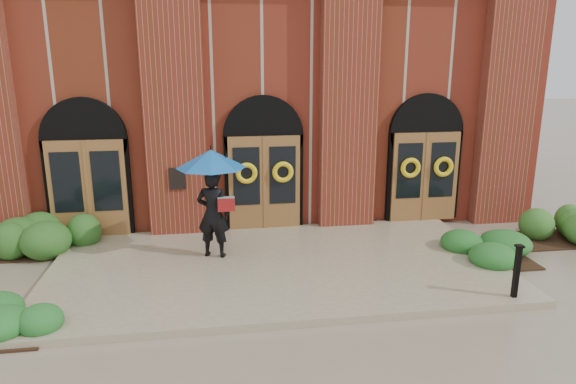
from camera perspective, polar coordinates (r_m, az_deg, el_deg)
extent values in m
plane|color=gray|center=(11.56, -1.10, -8.88)|extent=(90.00, 90.00, 0.00)
cube|color=tan|center=(11.67, -1.20, -8.25)|extent=(10.00, 5.30, 0.15)
cube|color=maroon|center=(19.49, -4.69, 11.33)|extent=(16.00, 12.00, 7.00)
cube|color=black|center=(13.34, -12.19, 1.48)|extent=(0.40, 0.05, 0.55)
cube|color=maroon|center=(13.31, -12.56, 9.51)|extent=(1.50, 0.45, 7.00)
cube|color=maroon|center=(13.77, 6.75, 9.91)|extent=(1.50, 0.45, 7.00)
cube|color=maroon|center=(15.57, 23.16, 9.39)|extent=(1.50, 0.45, 7.00)
cube|color=olive|center=(13.96, -21.33, 0.31)|extent=(1.90, 0.10, 2.50)
cylinder|color=black|center=(13.86, -21.69, 5.47)|extent=(2.10, 0.22, 2.10)
cube|color=olive|center=(13.67, -2.63, 1.04)|extent=(1.90, 0.10, 2.50)
cylinder|color=black|center=(13.57, -2.76, 6.31)|extent=(2.10, 0.22, 2.10)
cube|color=olive|center=(14.82, 14.94, 1.62)|extent=(1.90, 0.10, 2.50)
cylinder|color=black|center=(14.73, 15.05, 6.49)|extent=(2.10, 0.22, 2.10)
torus|color=yellow|center=(13.45, -4.63, 2.09)|extent=(0.57, 0.13, 0.57)
torus|color=yellow|center=(13.55, -0.57, 2.23)|extent=(0.57, 0.13, 0.57)
torus|color=yellow|center=(14.47, 13.46, 2.62)|extent=(0.57, 0.13, 0.57)
torus|color=yellow|center=(14.85, 16.90, 2.70)|extent=(0.57, 0.13, 0.57)
imported|color=black|center=(11.84, -8.33, -2.42)|extent=(0.85, 0.69, 2.04)
cone|color=#155BA4|center=(11.54, -8.56, 3.69)|extent=(1.97, 1.97, 0.41)
cylinder|color=black|center=(11.60, -8.21, 1.03)|extent=(0.02, 0.02, 0.67)
cube|color=#ADAFB3|center=(11.61, -6.89, -1.31)|extent=(0.42, 0.29, 0.30)
cube|color=maroon|center=(11.51, -6.87, -1.46)|extent=(0.37, 0.14, 0.30)
cube|color=black|center=(10.82, 24.05, -8.15)|extent=(0.09, 0.09, 1.02)
cube|color=black|center=(10.63, 24.35, -5.51)|extent=(0.14, 0.14, 0.04)
ellipsoid|color=#25501A|center=(14.04, -25.83, -4.25)|extent=(3.28, 1.31, 0.84)
ellipsoid|color=#306022|center=(15.27, 28.70, -3.26)|extent=(3.07, 1.23, 0.79)
ellipsoid|color=#1F5A21|center=(10.40, -29.36, -12.14)|extent=(1.47, 1.26, 0.52)
ellipsoid|color=#1F571F|center=(13.06, 21.81, -5.84)|extent=(1.57, 1.34, 0.55)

